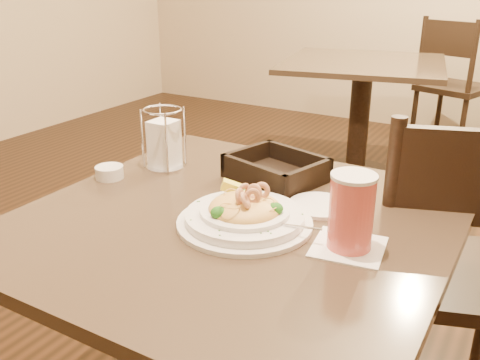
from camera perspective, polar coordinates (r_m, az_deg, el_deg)
The scene contains 10 objects.
main_table at distance 1.29m, azimuth -0.46°, elevation -13.13°, with size 0.90×0.90×0.72m.
background_table at distance 3.31m, azimuth 12.75°, elevation 8.38°, with size 1.07×1.07×0.72m.
dining_chair_near at distance 1.52m, azimuth 21.38°, elevation -8.75°, with size 0.53×0.53×0.93m.
dining_chair_far at distance 4.01m, azimuth 21.66°, elevation 9.70°, with size 0.52×0.52×0.93m.
pasta_bowl at distance 1.12m, azimuth 0.51°, elevation -3.64°, with size 0.32×0.29×0.09m.
drink_glass at distance 1.04m, azimuth 11.78°, elevation -3.41°, with size 0.15×0.15×0.15m.
bread_basket at distance 1.37m, azimuth 3.87°, elevation 0.94°, with size 0.26×0.24×0.06m.
napkin_caddy at distance 1.45m, azimuth -8.09°, elevation 3.98°, with size 0.10×0.10×0.17m.
side_plate at distance 1.23m, azimuth 8.46°, elevation -2.71°, with size 0.14×0.14×0.01m, color white.
butter_ramekin at distance 1.42m, azimuth -13.75°, elevation 0.81°, with size 0.07×0.07×0.03m, color white.
Camera 1 is at (0.54, -0.90, 1.23)m, focal length 40.00 mm.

